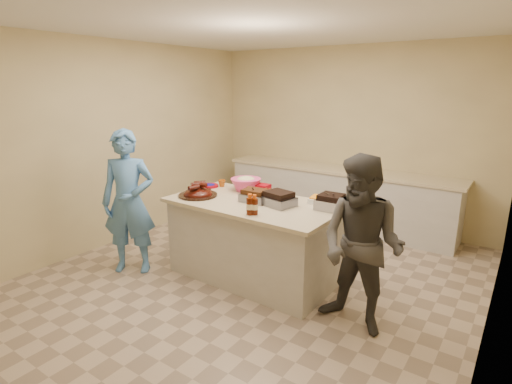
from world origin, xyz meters
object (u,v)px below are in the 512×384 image
Objects in this scene: roasting_pan at (331,209)px; guest_blue at (135,269)px; guest_gray at (356,326)px; mustard_bottle at (249,193)px; bbq_bottle_b at (255,214)px; coleslaw_bowl at (246,190)px; bbq_bottle_a at (250,215)px; plastic_cup at (222,187)px; rib_platter at (198,196)px; island at (254,276)px.

roasting_pan is 0.16× the size of guest_blue.
mustard_bottle is at bearing 170.00° from guest_gray.
guest_blue is at bearing -168.86° from bbq_bottle_b.
coleslaw_bowl reaches higher than roasting_pan.
mustard_bottle is 0.07× the size of guest_gray.
bbq_bottle_a is 2.29× the size of plastic_cup.
rib_platter is 1.65× the size of roasting_pan.
mustard_bottle is 1.64m from guest_blue.
guest_blue is 1.06× the size of guest_gray.
rib_platter is 0.28× the size of guest_gray.
guest_blue is at bearing -158.46° from roasting_pan.
island is at bearing -6.18° from guest_blue.
bbq_bottle_a is 0.79m from mustard_bottle.
rib_platter is 0.60m from coleslaw_bowl.
guest_blue is at bearing -151.69° from island.
bbq_bottle_b is (-0.54, -0.59, 0.00)m from roasting_pan.
guest_gray is at bearing -20.25° from coleslaw_bowl.
rib_platter is 3.77× the size of mustard_bottle.
plastic_cup is at bearing 174.75° from roasting_pan.
coleslaw_bowl reaches higher than plastic_cup.
bbq_bottle_a reaches higher than plastic_cup.
mustard_bottle is at bearing 135.41° from island.
bbq_bottle_b is at bearing 36.30° from bbq_bottle_a.
roasting_pan is at bearing -0.99° from mustard_bottle.
bbq_bottle_b is at bearing -11.27° from rib_platter.
plastic_cup is at bearing 172.00° from guest_gray.
coleslaw_bowl is 4.00× the size of plastic_cup.
plastic_cup is 1.44m from guest_blue.
rib_platter is 2.21× the size of bbq_bottle_b.
rib_platter is at bearing -83.82° from plastic_cup.
plastic_cup is (-0.05, 0.50, 0.00)m from rib_platter.
island is 1.36m from guest_gray.
bbq_bottle_a reaches higher than island.
mustard_bottle reaches higher than guest_gray.
rib_platter is 1.52m from roasting_pan.
island is at bearing 120.76° from bbq_bottle_a.
bbq_bottle_a reaches higher than guest_blue.
bbq_bottle_a is at bearing -13.36° from rib_platter.
roasting_pan is at bearing 47.42° from bbq_bottle_b.
roasting_pan is 1.15m from guest_gray.
coleslaw_bowl is at bearing 131.34° from bbq_bottle_b.
bbq_bottle_a is (0.58, -0.73, 0.00)m from coleslaw_bowl.
rib_platter is 2.12× the size of bbq_bottle_a.
bbq_bottle_b is at bearing -22.26° from guest_blue.
bbq_bottle_a is at bearing -37.08° from plastic_cup.
guest_gray is at bearing -25.02° from guest_blue.
plastic_cup is (-0.36, -0.02, 0.00)m from coleslaw_bowl.
roasting_pan is at bearing 144.47° from guest_gray.
mustard_bottle is at bearing -9.38° from plastic_cup.
bbq_bottle_b is at bearing -134.24° from roasting_pan.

